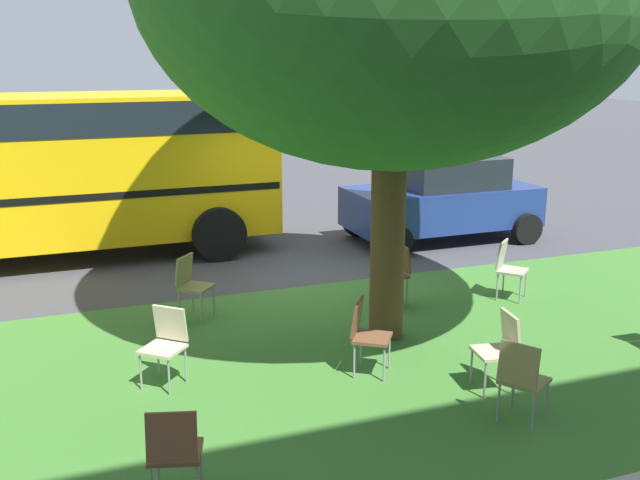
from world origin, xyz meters
TOP-DOWN VIEW (x-y plane):
  - ground at (0.00, 0.00)m, footprint 80.00×80.00m
  - grass_verge at (0.00, 3.20)m, footprint 48.00×6.00m
  - chair_0 at (-2.56, 1.82)m, footprint 0.59×0.59m
  - chair_1 at (-0.90, 1.41)m, footprint 0.42×0.42m
  - chair_2 at (2.99, 5.24)m, footprint 0.52×0.52m
  - chair_4 at (2.69, 2.94)m, footprint 0.59×0.59m
  - chair_5 at (-0.43, 5.10)m, footprint 0.57×0.57m
  - chair_6 at (0.51, 3.48)m, footprint 0.58×0.58m
  - chair_7 at (-0.68, 4.37)m, footprint 0.48×0.48m
  - chair_8 at (2.01, 0.93)m, footprint 0.59×0.59m
  - parked_car at (-3.45, -1.63)m, footprint 3.70×1.92m

SIDE VIEW (x-z plane):
  - ground at x=0.00m, z-range 0.00..0.00m
  - grass_verge at x=0.00m, z-range 0.00..0.01m
  - chair_0 at x=-2.56m, z-range 0.08..0.96m
  - chair_1 at x=-0.90m, z-range 0.08..0.96m
  - chair_2 at x=2.99m, z-range 0.08..0.96m
  - chair_4 at x=2.69m, z-range 0.08..0.96m
  - chair_5 at x=-0.43m, z-range 0.08..0.96m
  - chair_6 at x=0.51m, z-range 0.08..0.96m
  - chair_7 at x=-0.68m, z-range 0.08..0.96m
  - chair_8 at x=2.01m, z-range 0.08..0.96m
  - parked_car at x=-3.45m, z-range 0.01..1.66m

